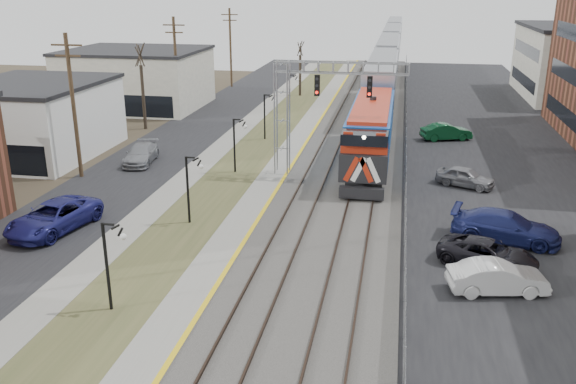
# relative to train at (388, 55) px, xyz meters

# --- Properties ---
(street_west) EXTENTS (7.00, 120.00, 0.04)m
(street_west) POSITION_rel_train_xyz_m (-17.00, -43.99, -2.92)
(street_west) COLOR black
(street_west) RESTS_ON ground
(sidewalk) EXTENTS (2.00, 120.00, 0.08)m
(sidewalk) POSITION_rel_train_xyz_m (-12.50, -43.99, -2.90)
(sidewalk) COLOR gray
(sidewalk) RESTS_ON ground
(grass_median) EXTENTS (4.00, 120.00, 0.06)m
(grass_median) POSITION_rel_train_xyz_m (-9.50, -43.99, -2.91)
(grass_median) COLOR #404726
(grass_median) RESTS_ON ground
(platform) EXTENTS (2.00, 120.00, 0.24)m
(platform) POSITION_rel_train_xyz_m (-6.50, -43.99, -2.82)
(platform) COLOR gray
(platform) RESTS_ON ground
(ballast_bed) EXTENTS (8.00, 120.00, 0.20)m
(ballast_bed) POSITION_rel_train_xyz_m (-1.50, -43.99, -2.84)
(ballast_bed) COLOR #595651
(ballast_bed) RESTS_ON ground
(parking_lot) EXTENTS (16.00, 120.00, 0.04)m
(parking_lot) POSITION_rel_train_xyz_m (10.50, -43.99, -2.92)
(parking_lot) COLOR black
(parking_lot) RESTS_ON ground
(platform_edge) EXTENTS (0.24, 120.00, 0.01)m
(platform_edge) POSITION_rel_train_xyz_m (-5.62, -43.99, -2.69)
(platform_edge) COLOR gold
(platform_edge) RESTS_ON platform
(track_near) EXTENTS (1.58, 120.00, 0.15)m
(track_near) POSITION_rel_train_xyz_m (-3.50, -43.99, -2.66)
(track_near) COLOR #2D2119
(track_near) RESTS_ON ballast_bed
(track_far) EXTENTS (1.58, 120.00, 0.15)m
(track_far) POSITION_rel_train_xyz_m (-0.00, -43.99, -2.66)
(track_far) COLOR #2D2119
(track_far) RESTS_ON ballast_bed
(train) EXTENTS (3.00, 108.65, 5.33)m
(train) POSITION_rel_train_xyz_m (0.00, 0.00, 0.00)
(train) COLOR #1551AF
(train) RESTS_ON ground
(signal_gantry) EXTENTS (9.00, 1.07, 8.15)m
(signal_gantry) POSITION_rel_train_xyz_m (-4.28, -51.00, 2.65)
(signal_gantry) COLOR gray
(signal_gantry) RESTS_ON ground
(lampposts) EXTENTS (0.14, 62.14, 4.00)m
(lampposts) POSITION_rel_train_xyz_m (-9.50, -60.71, -0.94)
(lampposts) COLOR black
(lampposts) RESTS_ON ground
(utility_poles) EXTENTS (0.28, 80.28, 10.00)m
(utility_poles) POSITION_rel_train_xyz_m (-20.00, -53.99, 2.06)
(utility_poles) COLOR #4C3823
(utility_poles) RESTS_ON ground
(fence) EXTENTS (0.04, 120.00, 1.60)m
(fence) POSITION_rel_train_xyz_m (2.70, -43.99, -2.14)
(fence) COLOR gray
(fence) RESTS_ON ground
(bare_trees) EXTENTS (12.30, 42.30, 5.95)m
(bare_trees) POSITION_rel_train_xyz_m (-18.16, -40.08, -0.24)
(bare_trees) COLOR #382D23
(bare_trees) RESTS_ON ground
(car_lot_b) EXTENTS (4.55, 2.28, 1.43)m
(car_lot_b) POSITION_rel_train_xyz_m (6.75, -66.45, -2.22)
(car_lot_b) COLOR silver
(car_lot_b) RESTS_ON ground
(car_lot_c) EXTENTS (5.21, 3.79, 1.32)m
(car_lot_c) POSITION_rel_train_xyz_m (6.66, -63.76, -2.28)
(car_lot_c) COLOR black
(car_lot_c) RESTS_ON ground
(car_lot_d) EXTENTS (5.99, 3.49, 1.63)m
(car_lot_d) POSITION_rel_train_xyz_m (7.96, -60.42, -2.12)
(car_lot_d) COLOR #171D52
(car_lot_d) RESTS_ON ground
(car_lot_e) EXTENTS (4.20, 3.04, 1.33)m
(car_lot_e) POSITION_rel_train_xyz_m (6.68, -51.32, -2.28)
(car_lot_e) COLOR slate
(car_lot_e) RESTS_ON ground
(car_lot_f) EXTENTS (4.62, 2.80, 1.44)m
(car_lot_f) POSITION_rel_train_xyz_m (6.17, -38.34, -2.22)
(car_lot_f) COLOR #0D4322
(car_lot_f) RESTS_ON ground
(car_street_a) EXTENTS (3.80, 6.25, 1.62)m
(car_street_a) POSITION_rel_train_xyz_m (-16.48, -63.49, -2.13)
(car_street_a) COLOR navy
(car_street_a) RESTS_ON ground
(car_street_b) EXTENTS (2.65, 5.07, 1.40)m
(car_street_b) POSITION_rel_train_xyz_m (-17.18, -49.97, -2.24)
(car_street_b) COLOR gray
(car_street_b) RESTS_ON ground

